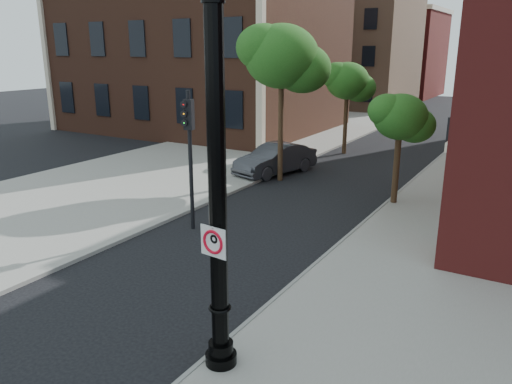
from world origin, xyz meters
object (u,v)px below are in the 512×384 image
Objects in this scene: parked_car at (275,159)px; traffic_signal_left at (189,138)px; no_parking_sign at (213,242)px; traffic_signal_right at (450,153)px; lamppost at (218,205)px.

traffic_signal_left is (1.27, -8.21, 2.42)m from parked_car.
no_parking_sign is at bearing -64.82° from traffic_signal_left.
traffic_signal_right reaches higher than parked_car.
parked_car is (-6.57, 14.27, -1.96)m from no_parking_sign.
lamppost is 9.65m from traffic_signal_right.
lamppost is 12.76× the size of no_parking_sign.
traffic_signal_right is (8.76, -4.71, 2.09)m from parked_car.
traffic_signal_left is (-5.27, 5.88, -0.18)m from lamppost.
lamppost is at bearing -49.49° from parked_car.
traffic_signal_left reaches higher than parked_car.
no_parking_sign is 8.06m from traffic_signal_left.
no_parking_sign is 9.81m from traffic_signal_right.
lamppost is 7.90m from traffic_signal_left.
lamppost reaches higher than traffic_signal_left.
traffic_signal_left is (-5.29, 6.06, 0.45)m from no_parking_sign.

